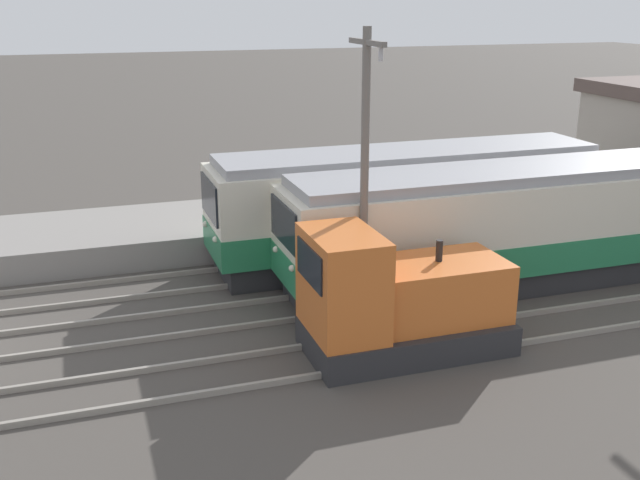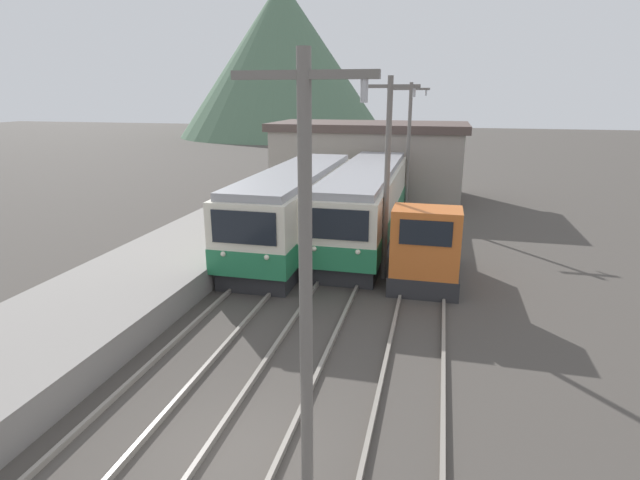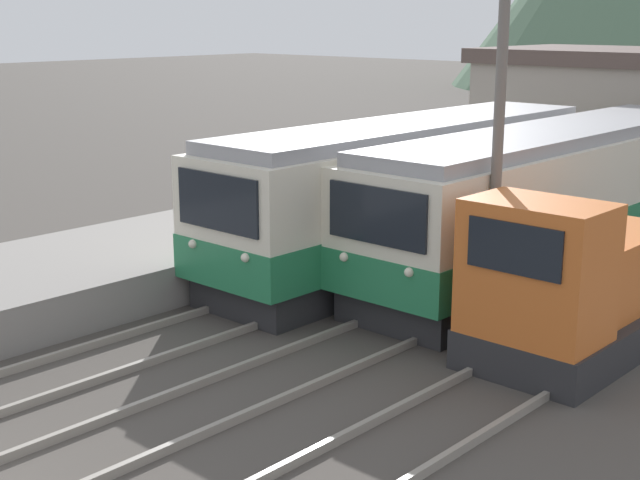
{
  "view_description": "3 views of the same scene",
  "coord_description": "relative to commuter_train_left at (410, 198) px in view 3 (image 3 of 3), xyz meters",
  "views": [
    {
      "loc": [
        17.65,
        3.99,
        7.86
      ],
      "look_at": [
        0.19,
        9.79,
        1.87
      ],
      "focal_mm": 42.0,
      "sensor_mm": 36.0,
      "label": 1
    },
    {
      "loc": [
        3.51,
        -7.24,
        6.66
      ],
      "look_at": [
        -0.25,
        8.34,
        1.95
      ],
      "focal_mm": 28.0,
      "sensor_mm": 36.0,
      "label": 2
    },
    {
      "loc": [
        10.12,
        -3.5,
        5.91
      ],
      "look_at": [
        -1.47,
        9.11,
        1.6
      ],
      "focal_mm": 50.0,
      "sensor_mm": 36.0,
      "label": 3
    }
  ],
  "objects": [
    {
      "name": "commuter_train_left",
      "position": [
        0.0,
        0.0,
        0.0
      ],
      "size": [
        2.84,
        12.36,
        3.5
      ],
      "color": "#28282B",
      "rests_on": "ground"
    },
    {
      "name": "commuter_train_center",
      "position": [
        2.8,
        2.02,
        -0.04
      ],
      "size": [
        2.84,
        13.64,
        3.4
      ],
      "color": "#28282B",
      "rests_on": "ground"
    },
    {
      "name": "shunting_locomotive",
      "position": [
        5.8,
        -2.92,
        -0.43
      ],
      "size": [
        2.4,
        4.72,
        3.0
      ],
      "color": "#28282B",
      "rests_on": "ground"
    },
    {
      "name": "catenary_mast_mid",
      "position": [
        4.31,
        -3.18,
        2.32
      ],
      "size": [
        2.0,
        0.2,
        7.25
      ],
      "color": "slate",
      "rests_on": "ground"
    }
  ]
}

